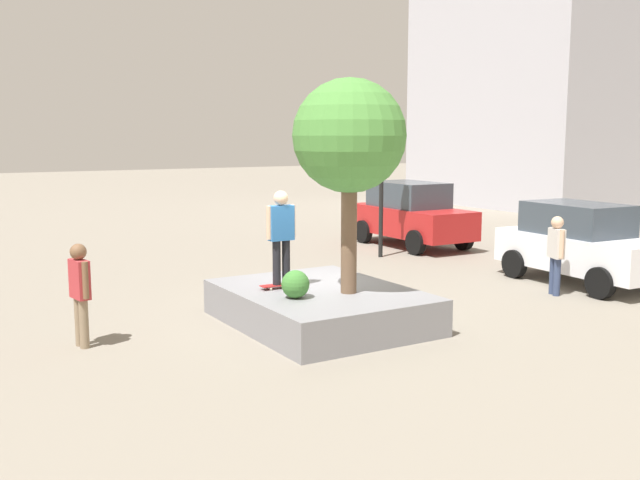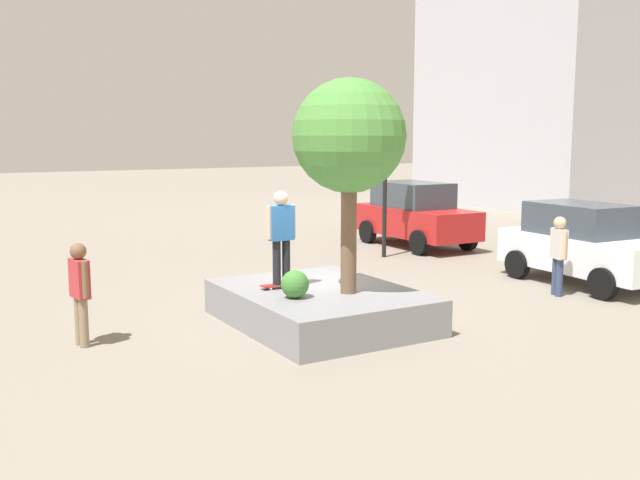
# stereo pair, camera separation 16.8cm
# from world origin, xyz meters

# --- Properties ---
(ground_plane) EXTENTS (120.00, 120.00, 0.00)m
(ground_plane) POSITION_xyz_m (0.00, 0.00, 0.00)
(ground_plane) COLOR gray
(planter_ledge) EXTENTS (3.83, 2.96, 0.65)m
(planter_ledge) POSITION_xyz_m (0.59, -0.31, 0.32)
(planter_ledge) COLOR gray
(planter_ledge) RESTS_ON ground
(plaza_tree) EXTENTS (1.97, 1.97, 3.74)m
(plaza_tree) POSITION_xyz_m (1.11, -0.03, 3.37)
(plaza_tree) COLOR brown
(plaza_tree) RESTS_ON planter_ledge
(boxwood_shrub) EXTENTS (0.48, 0.48, 0.48)m
(boxwood_shrub) POSITION_xyz_m (1.00, -1.04, 0.89)
(boxwood_shrub) COLOR #3D7A33
(boxwood_shrub) RESTS_ON planter_ledge
(skateboard) EXTENTS (0.24, 0.81, 0.07)m
(skateboard) POSITION_xyz_m (0.15, -0.86, 0.71)
(skateboard) COLOR #A51E1E
(skateboard) RESTS_ON planter_ledge
(skateboarder) EXTENTS (0.26, 0.58, 1.71)m
(skateboarder) POSITION_xyz_m (0.15, -0.86, 1.71)
(skateboarder) COLOR black
(skateboarder) RESTS_ON skateboard
(sedan_parked) EXTENTS (4.30, 2.08, 1.98)m
(sedan_parked) POSITION_xyz_m (-5.94, 6.92, 1.01)
(sedan_parked) COLOR #B21E1E
(sedan_parked) RESTS_ON ground
(police_car) EXTENTS (4.10, 2.07, 1.87)m
(police_car) POSITION_xyz_m (0.60, 6.70, 0.95)
(police_car) COLOR white
(police_car) RESTS_ON ground
(traffic_light_median) EXTENTS (0.33, 0.37, 4.19)m
(traffic_light_median) POSITION_xyz_m (-4.78, 4.94, 2.87)
(traffic_light_median) COLOR black
(traffic_light_median) RESTS_ON ground
(passerby_with_bag) EXTENTS (0.57, 0.26, 1.70)m
(passerby_with_bag) POSITION_xyz_m (-0.17, -4.36, 0.98)
(passerby_with_bag) COLOR #847056
(passerby_with_bag) RESTS_ON ground
(pedestrian_crossing) EXTENTS (0.54, 0.36, 1.71)m
(pedestrian_crossing) POSITION_xyz_m (1.13, 5.27, 0.99)
(pedestrian_crossing) COLOR navy
(pedestrian_crossing) RESTS_ON ground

